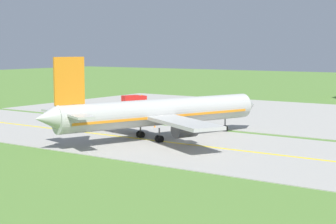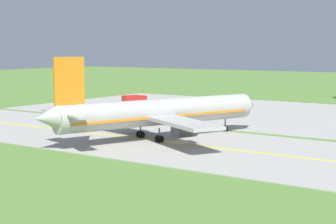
% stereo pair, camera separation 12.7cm
% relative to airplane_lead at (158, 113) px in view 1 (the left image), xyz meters
% --- Properties ---
extents(ground_plane, '(500.00, 500.00, 0.00)m').
position_rel_airplane_lead_xyz_m(ground_plane, '(5.44, -1.54, -4.13)').
color(ground_plane, '#517A33').
extents(taxiway_strip, '(240.00, 28.00, 0.10)m').
position_rel_airplane_lead_xyz_m(taxiway_strip, '(5.44, -1.54, -4.08)').
color(taxiway_strip, '#9E9B93').
rests_on(taxiway_strip, ground).
extents(taxiway_centreline, '(220.00, 0.60, 0.01)m').
position_rel_airplane_lead_xyz_m(taxiway_centreline, '(5.44, -1.54, -4.03)').
color(taxiway_centreline, yellow).
rests_on(taxiway_centreline, taxiway_strip).
extents(airplane_lead, '(31.50, 38.26, 12.70)m').
position_rel_airplane_lead_xyz_m(airplane_lead, '(0.00, 0.00, 0.00)').
color(airplane_lead, '#ADADA8').
rests_on(airplane_lead, ground).
extents(service_truck_baggage, '(3.24, 6.67, 2.59)m').
position_rel_airplane_lead_xyz_m(service_truck_baggage, '(-11.62, 39.42, -2.95)').
color(service_truck_baggage, '#264CA5').
rests_on(service_truck_baggage, ground).
extents(service_truck_catering, '(4.14, 6.33, 2.60)m').
position_rel_airplane_lead_xyz_m(service_truck_catering, '(-33.37, 36.62, -2.60)').
color(service_truck_catering, red).
rests_on(service_truck_catering, ground).
extents(traffic_cone_near_edge, '(0.44, 0.44, 0.60)m').
position_rel_airplane_lead_xyz_m(traffic_cone_near_edge, '(-7.57, 9.60, -3.83)').
color(traffic_cone_near_edge, orange).
rests_on(traffic_cone_near_edge, ground).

